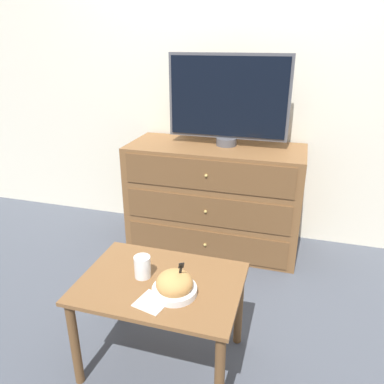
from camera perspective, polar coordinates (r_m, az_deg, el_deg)
ground_plane at (r=3.37m, az=5.77°, el=-5.45°), size 12.00×12.00×0.00m
wall_back at (r=3.02m, az=6.86°, el=17.18°), size 12.00×0.05×2.60m
dresser at (r=2.94m, az=3.42°, el=-0.79°), size 1.32×0.56×0.82m
tv at (r=2.77m, az=5.51°, el=13.91°), size 0.88×0.15×0.65m
coffee_table at (r=1.89m, az=-4.73°, el=-15.47°), size 0.77×0.55×0.49m
takeout_bowl at (r=1.73m, az=-2.69°, el=-14.01°), size 0.20×0.20×0.18m
drink_cup at (r=1.85m, az=-7.55°, el=-11.40°), size 0.08×0.08×0.11m
napkin at (r=1.72m, az=-6.09°, el=-16.34°), size 0.16×0.16×0.00m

